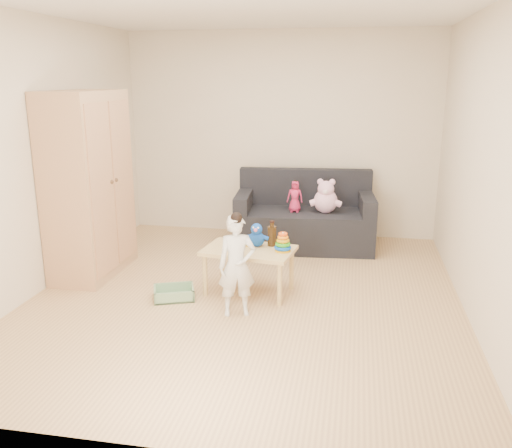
% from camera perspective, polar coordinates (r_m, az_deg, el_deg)
% --- Properties ---
extents(room, '(4.50, 4.50, 4.50)m').
position_cam_1_polar(room, '(4.88, -1.12, 6.65)').
color(room, tan).
rests_on(room, ground).
extents(wardrobe, '(0.53, 1.05, 1.90)m').
position_cam_1_polar(wardrobe, '(5.85, -17.21, 3.94)').
color(wardrobe, tan).
rests_on(wardrobe, ground).
extents(sofa, '(1.71, 0.96, 0.46)m').
position_cam_1_polar(sofa, '(6.64, 5.09, -0.50)').
color(sofa, black).
rests_on(sofa, ground).
extents(play_table, '(0.91, 0.64, 0.44)m').
position_cam_1_polar(play_table, '(5.24, -0.75, -4.93)').
color(play_table, '#EABD80').
rests_on(play_table, ground).
extents(storage_bin, '(0.45, 0.39, 0.11)m').
position_cam_1_polar(storage_bin, '(5.21, -8.64, -7.18)').
color(storage_bin, '#7CA376').
rests_on(storage_bin, ground).
extents(toddler, '(0.37, 0.30, 0.88)m').
position_cam_1_polar(toddler, '(4.70, -2.02, -4.56)').
color(toddler, silver).
rests_on(toddler, ground).
extents(pink_bear, '(0.34, 0.31, 0.34)m').
position_cam_1_polar(pink_bear, '(6.47, 7.35, 2.69)').
color(pink_bear, '#FFBBE0').
rests_on(pink_bear, sofa).
extents(doll, '(0.19, 0.13, 0.37)m').
position_cam_1_polar(doll, '(6.46, 4.12, 2.87)').
color(doll, '#CC2656').
rests_on(doll, sofa).
extents(ring_stacker, '(0.16, 0.16, 0.18)m').
position_cam_1_polar(ring_stacker, '(5.08, 2.84, -2.08)').
color(ring_stacker, '#D69A0B').
rests_on(ring_stacker, play_table).
extents(brown_bottle, '(0.09, 0.09, 0.25)m').
position_cam_1_polar(brown_bottle, '(5.23, 1.69, -1.18)').
color(brown_bottle, black).
rests_on(brown_bottle, play_table).
extents(blue_plush, '(0.21, 0.18, 0.23)m').
position_cam_1_polar(blue_plush, '(5.21, 0.08, -1.11)').
color(blue_plush, blue).
rests_on(blue_plush, play_table).
extents(wooden_figure, '(0.06, 0.05, 0.12)m').
position_cam_1_polar(wooden_figure, '(5.16, -1.98, -1.91)').
color(wooden_figure, '#59311B').
rests_on(wooden_figure, play_table).
extents(yellow_book, '(0.24, 0.24, 0.02)m').
position_cam_1_polar(yellow_book, '(5.33, -1.54, -1.95)').
color(yellow_book, yellow).
rests_on(yellow_book, play_table).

